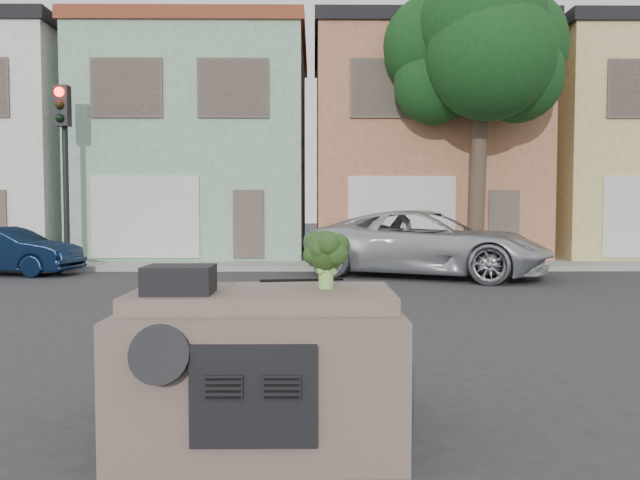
{
  "coord_description": "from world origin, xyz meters",
  "views": [
    {
      "loc": [
        0.38,
        -7.78,
        1.73
      ],
      "look_at": [
        0.46,
        0.5,
        1.3
      ],
      "focal_mm": 35.0,
      "sensor_mm": 36.0,
      "label": 1
    }
  ],
  "objects_px": {
    "traffic_signal": "(64,178)",
    "broccoli": "(326,259)",
    "silver_pickup": "(427,276)",
    "navy_sedan": "(7,275)"
  },
  "relations": [
    {
      "from": "navy_sedan",
      "to": "silver_pickup",
      "type": "xyz_separation_m",
      "value": [
        10.76,
        -0.46,
        0.0
      ]
    },
    {
      "from": "traffic_signal",
      "to": "broccoli",
      "type": "distance_m",
      "value": 14.44
    },
    {
      "from": "broccoli",
      "to": "silver_pickup",
      "type": "bearing_deg",
      "value": 75.79
    },
    {
      "from": "traffic_signal",
      "to": "silver_pickup",
      "type": "bearing_deg",
      "value": -9.97
    },
    {
      "from": "traffic_signal",
      "to": "broccoli",
      "type": "relative_size",
      "value": 11.39
    },
    {
      "from": "silver_pickup",
      "to": "broccoli",
      "type": "xyz_separation_m",
      "value": [
        -2.75,
        -10.87,
        1.34
      ]
    },
    {
      "from": "navy_sedan",
      "to": "traffic_signal",
      "type": "relative_size",
      "value": 0.73
    },
    {
      "from": "silver_pickup",
      "to": "traffic_signal",
      "type": "bearing_deg",
      "value": 103.99
    },
    {
      "from": "traffic_signal",
      "to": "broccoli",
      "type": "bearing_deg",
      "value": -61.01
    },
    {
      "from": "silver_pickup",
      "to": "traffic_signal",
      "type": "relative_size",
      "value": 1.17
    }
  ]
}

